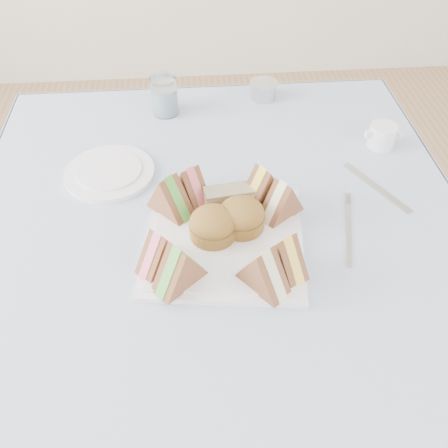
{
  "coord_description": "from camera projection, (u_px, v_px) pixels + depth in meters",
  "views": [
    {
      "loc": [
        -0.05,
        -0.75,
        1.44
      ],
      "look_at": [
        0.01,
        -0.09,
        0.8
      ],
      "focal_mm": 40.0,
      "sensor_mm": 36.0,
      "label": 1
    }
  ],
  "objects": [
    {
      "name": "side_plate",
      "position": [
        110.0,
        173.0,
        1.11
      ],
      "size": [
        0.26,
        0.26,
        0.01
      ],
      "primitive_type": "cylinder",
      "rotation": [
        0.0,
        0.0,
        -0.38
      ],
      "color": "white",
      "rests_on": "tablecloth"
    },
    {
      "name": "scone_right",
      "position": [
        241.0,
        216.0,
        0.95
      ],
      "size": [
        0.11,
        0.11,
        0.06
      ],
      "primitive_type": "cylinder",
      "rotation": [
        0.0,
        0.0,
        0.33
      ],
      "color": "olive",
      "rests_on": "serving_plate"
    },
    {
      "name": "sandwich_bl_b",
      "position": [
        191.0,
        184.0,
        1.0
      ],
      "size": [
        0.09,
        0.1,
        0.08
      ],
      "primitive_type": null,
      "rotation": [
        0.0,
        0.0,
        2.16
      ],
      "color": "brown",
      "rests_on": "serving_plate"
    },
    {
      "name": "table",
      "position": [
        219.0,
        317.0,
        1.29
      ],
      "size": [
        0.9,
        0.9,
        0.74
      ],
      "primitive_type": "cube",
      "color": "brown",
      "rests_on": "floor"
    },
    {
      "name": "water_glass",
      "position": [
        164.0,
        96.0,
        1.26
      ],
      "size": [
        0.07,
        0.07,
        0.1
      ],
      "primitive_type": "cylinder",
      "rotation": [
        0.0,
        0.0,
        -0.07
      ],
      "color": "white",
      "rests_on": "tablecloth"
    },
    {
      "name": "pastry_slice",
      "position": [
        229.0,
        198.0,
        1.0
      ],
      "size": [
        0.1,
        0.05,
        0.05
      ],
      "primitive_type": "cube",
      "rotation": [
        0.0,
        0.0,
        0.14
      ],
      "color": "tan",
      "rests_on": "serving_plate"
    },
    {
      "name": "sandwich_bl_a",
      "position": [
        170.0,
        194.0,
        0.98
      ],
      "size": [
        0.1,
        0.1,
        0.09
      ],
      "primitive_type": null,
      "rotation": [
        0.0,
        0.0,
        2.31
      ],
      "color": "brown",
      "rests_on": "serving_plate"
    },
    {
      "name": "creamer_jug",
      "position": [
        382.0,
        136.0,
        1.17
      ],
      "size": [
        0.07,
        0.07,
        0.06
      ],
      "primitive_type": "cylinder",
      "rotation": [
        0.0,
        0.0,
        0.16
      ],
      "color": "white",
      "rests_on": "tablecloth"
    },
    {
      "name": "knife",
      "position": [
        376.0,
        187.0,
        1.07
      ],
      "size": [
        0.1,
        0.18,
        0.0
      ],
      "primitive_type": "cube",
      "rotation": [
        0.0,
        0.0,
        0.49
      ],
      "color": "silver",
      "rests_on": "tablecloth"
    },
    {
      "name": "fork",
      "position": [
        349.0,
        234.0,
        0.97
      ],
      "size": [
        0.05,
        0.17,
        0.0
      ],
      "primitive_type": "cube",
      "rotation": [
        0.0,
        0.0,
        -0.25
      ],
      "color": "silver",
      "rests_on": "tablecloth"
    },
    {
      "name": "sandwich_fl_a",
      "position": [
        160.0,
        250.0,
        0.87
      ],
      "size": [
        0.1,
        0.09,
        0.08
      ],
      "primitive_type": null,
      "rotation": [
        0.0,
        0.0,
        0.7
      ],
      "color": "brown",
      "rests_on": "serving_plate"
    },
    {
      "name": "serving_plate",
      "position": [
        224.0,
        240.0,
        0.96
      ],
      "size": [
        0.33,
        0.33,
        0.01
      ],
      "primitive_type": "cube",
      "rotation": [
        0.0,
        0.0,
        -0.13
      ],
      "color": "white",
      "rests_on": "tablecloth"
    },
    {
      "name": "sandwich_fr_b",
      "position": [
        264.0,
        268.0,
        0.84
      ],
      "size": [
        0.1,
        0.1,
        0.09
      ],
      "primitive_type": null,
      "rotation": [
        0.0,
        0.0,
        -0.89
      ],
      "color": "brown",
      "rests_on": "serving_plate"
    },
    {
      "name": "tea_strainer",
      "position": [
        263.0,
        91.0,
        1.33
      ],
      "size": [
        0.09,
        0.09,
        0.04
      ],
      "primitive_type": "cylinder",
      "rotation": [
        0.0,
        0.0,
        -0.24
      ],
      "color": "silver",
      "rests_on": "tablecloth"
    },
    {
      "name": "sandwich_fr_a",
      "position": [
        285.0,
        253.0,
        0.87
      ],
      "size": [
        0.09,
        0.1,
        0.08
      ],
      "primitive_type": null,
      "rotation": [
        0.0,
        0.0,
        -1.01
      ],
      "color": "brown",
      "rests_on": "serving_plate"
    },
    {
      "name": "sandwich_br_a",
      "position": [
        282.0,
        199.0,
        0.97
      ],
      "size": [
        0.1,
        0.09,
        0.08
      ],
      "primitive_type": null,
      "rotation": [
        0.0,
        0.0,
        -2.5
      ],
      "color": "brown",
      "rests_on": "serving_plate"
    },
    {
      "name": "tablecloth",
      "position": [
        218.0,
        211.0,
        1.03
      ],
      "size": [
        1.02,
        1.02,
        0.01
      ],
      "primitive_type": "cube",
      "color": "silver",
      "rests_on": "table"
    },
    {
      "name": "floor",
      "position": [
        220.0,
        387.0,
        1.55
      ],
      "size": [
        4.0,
        4.0,
        0.0
      ],
      "primitive_type": "plane",
      "color": "#9E7751",
      "rests_on": "ground"
    },
    {
      "name": "scone_left",
      "position": [
        213.0,
        225.0,
        0.93
      ],
      "size": [
        0.11,
        0.11,
        0.06
      ],
      "primitive_type": "cylinder",
      "rotation": [
        0.0,
        0.0,
        -0.29
      ],
      "color": "olive",
      "rests_on": "serving_plate"
    },
    {
      "name": "sandwich_fl_b",
      "position": [
        179.0,
        265.0,
        0.84
      ],
      "size": [
        0.1,
        0.1,
        0.09
      ],
      "primitive_type": null,
      "rotation": [
        0.0,
        0.0,
        0.71
      ],
      "color": "brown",
      "rests_on": "serving_plate"
    },
    {
      "name": "sandwich_br_b",
      "position": [
        262.0,
        185.0,
        1.0
      ],
      "size": [
        0.11,
        0.09,
        0.09
      ],
      "primitive_type": null,
      "rotation": [
        0.0,
        0.0,
        -2.55
      ],
      "color": "brown",
      "rests_on": "serving_plate"
    }
  ]
}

